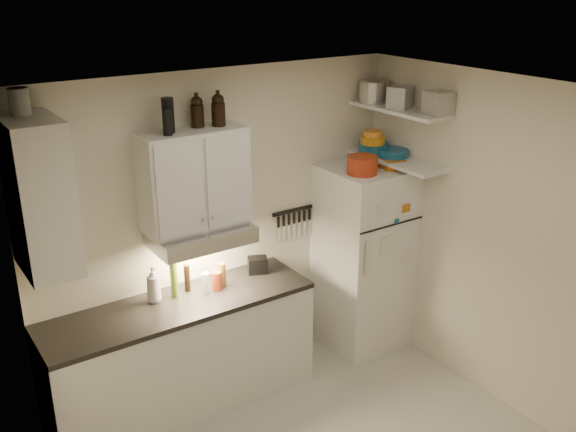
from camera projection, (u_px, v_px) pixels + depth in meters
ceiling at (341, 97)px, 3.62m from camera, size 3.20×3.00×0.02m
back_wall at (221, 229)px, 5.25m from camera, size 3.20×0.02×2.60m
left_wall at (84, 388)px, 3.24m from camera, size 0.02×3.00×2.60m
right_wall at (500, 245)px, 4.93m from camera, size 0.02×3.00×2.60m
base_cabinet at (182, 357)px, 5.03m from camera, size 2.10×0.60×0.88m
countertop at (179, 305)px, 4.87m from camera, size 2.10×0.62×0.04m
upper_cabinet at (194, 179)px, 4.77m from camera, size 0.80×0.33×0.75m
side_cabinet at (40, 196)px, 4.03m from camera, size 0.33×0.55×1.00m
range_hood at (201, 236)px, 4.88m from camera, size 0.76×0.46×0.12m
fridge at (363, 258)px, 5.80m from camera, size 0.70×0.68×1.70m
shelf_hi at (399, 110)px, 5.32m from camera, size 0.30×0.95×0.03m
shelf_lo at (396, 161)px, 5.47m from camera, size 0.30×0.95×0.03m
knife_strip at (293, 210)px, 5.59m from camera, size 0.42×0.02×0.03m
dutch_oven at (362, 165)px, 5.30m from camera, size 0.28×0.28×0.15m
book_stack at (391, 163)px, 5.48m from camera, size 0.24×0.27×0.08m
spice_jar at (373, 162)px, 5.48m from camera, size 0.07×0.07×0.09m
stock_pot at (374, 92)px, 5.51m from camera, size 0.31×0.31×0.18m
tin_a at (400, 97)px, 5.26m from camera, size 0.23×0.22×0.18m
tin_b at (438, 103)px, 5.01m from camera, size 0.20×0.20×0.19m
bowl_teal at (374, 148)px, 5.61m from camera, size 0.26×0.26×0.11m
bowl_orange at (373, 140)px, 5.52m from camera, size 0.21×0.21×0.06m
bowl_yellow at (373, 134)px, 5.50m from camera, size 0.16×0.16×0.05m
plates at (393, 153)px, 5.52m from camera, size 0.33×0.33×0.07m
growler_a at (197, 111)px, 4.67m from camera, size 0.12×0.12×0.23m
growler_b at (218, 109)px, 4.71m from camera, size 0.12×0.12×0.24m
thermos_a at (168, 115)px, 4.51m from camera, size 0.09×0.09×0.25m
thermos_b at (167, 122)px, 4.45m from camera, size 0.07×0.07×0.19m
side_jar at (19, 101)px, 3.89m from camera, size 0.15×0.15×0.17m
soap_bottle at (153, 282)px, 4.83m from camera, size 0.13×0.13×0.32m
pepper_mill at (222, 275)px, 5.09m from camera, size 0.08×0.08×0.20m
oil_bottle at (174, 279)px, 4.90m from camera, size 0.07×0.07×0.30m
vinegar_bottle at (187, 278)px, 5.01m from camera, size 0.05×0.05×0.22m
clear_bottle at (206, 283)px, 4.99m from camera, size 0.06×0.06×0.16m
red_jar at (217, 281)px, 5.04m from camera, size 0.08×0.08×0.15m
caddy at (258, 265)px, 5.33m from camera, size 0.19×0.17×0.14m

